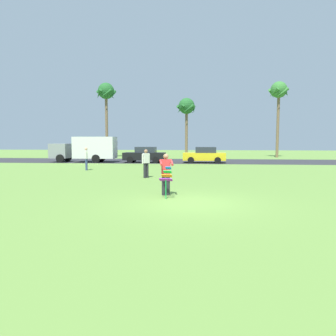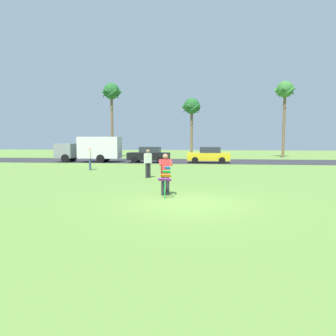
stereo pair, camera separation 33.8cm
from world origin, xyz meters
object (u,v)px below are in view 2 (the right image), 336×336
at_px(kite_held, 166,177).
at_px(parked_car_black, 149,155).
at_px(palm_tree_centre_far, 285,93).
at_px(palm_tree_right_near, 192,108).
at_px(parked_car_yellow, 209,155).
at_px(palm_tree_left_near, 112,95).
at_px(person_walker_far, 90,158).
at_px(parked_truck_grey_van, 92,149).
at_px(person_walker_near, 148,163).
at_px(person_kite_flyer, 165,173).

height_order(kite_held, parked_car_black, parked_car_black).
xyz_separation_m(kite_held, palm_tree_centre_far, (11.75, 30.21, 7.46)).
bearing_deg(palm_tree_right_near, parked_car_yellow, -78.29).
relative_size(palm_tree_right_near, palm_tree_centre_far, 0.79).
distance_m(palm_tree_left_near, person_walker_far, 19.31).
xyz_separation_m(parked_truck_grey_van, parked_car_yellow, (12.05, -0.00, -0.64)).
relative_size(parked_car_black, person_walker_near, 2.46).
relative_size(palm_tree_right_near, person_walker_near, 4.52).
xyz_separation_m(parked_truck_grey_van, person_walker_far, (2.91, -8.47, -0.48)).
height_order(parked_truck_grey_van, palm_tree_centre_far, palm_tree_centre_far).
height_order(person_kite_flyer, kite_held, person_kite_flyer).
bearing_deg(palm_tree_right_near, palm_tree_left_near, -173.06).
bearing_deg(palm_tree_right_near, palm_tree_centre_far, 2.21).
relative_size(person_kite_flyer, palm_tree_centre_far, 0.18).
xyz_separation_m(person_kite_flyer, palm_tree_left_near, (-10.52, 27.84, 7.25)).
bearing_deg(parked_car_black, person_walker_near, -80.30).
distance_m(person_kite_flyer, palm_tree_centre_far, 32.69).
xyz_separation_m(parked_car_black, palm_tree_right_near, (3.91, 10.36, 5.68)).
bearing_deg(palm_tree_right_near, person_walker_near, -94.23).
distance_m(parked_truck_grey_van, palm_tree_right_near, 15.19).
relative_size(person_kite_flyer, palm_tree_right_near, 0.22).
distance_m(kite_held, person_walker_near, 6.82).
xyz_separation_m(palm_tree_left_near, person_walker_near, (8.73, -21.93, -7.26)).
bearing_deg(parked_car_black, palm_tree_centre_far, 34.37).
bearing_deg(person_walker_near, person_walker_far, 140.39).
bearing_deg(person_walker_far, palm_tree_centre_far, 45.57).
bearing_deg(parked_car_black, kite_held, -78.13).
relative_size(person_kite_flyer, person_walker_near, 1.00).
xyz_separation_m(parked_car_black, palm_tree_left_near, (-6.54, 9.09, 7.42)).
height_order(parked_truck_grey_van, parked_car_yellow, parked_truck_grey_van).
xyz_separation_m(palm_tree_centre_far, person_walker_far, (-18.91, -19.29, -7.37)).
bearing_deg(parked_truck_grey_van, parked_car_black, -0.01).
distance_m(person_kite_flyer, parked_car_yellow, 18.86).
xyz_separation_m(kite_held, parked_car_black, (-4.08, 19.39, -0.07)).
bearing_deg(kite_held, palm_tree_right_near, 90.32).
height_order(palm_tree_centre_far, person_walker_far, palm_tree_centre_far).
distance_m(person_walker_near, person_walker_far, 6.86).
bearing_deg(kite_held, person_walker_far, 123.25).
distance_m(parked_car_yellow, palm_tree_left_near, 17.22).
height_order(palm_tree_left_near, person_walker_near, palm_tree_left_near).
relative_size(parked_car_yellow, person_walker_near, 2.45).
distance_m(person_kite_flyer, palm_tree_left_near, 30.63).
relative_size(kite_held, palm_tree_left_near, 0.13).
distance_m(kite_held, palm_tree_centre_far, 33.27).
bearing_deg(person_walker_near, parked_car_black, 99.70).
bearing_deg(palm_tree_centre_far, parked_truck_grey_van, -153.61).
bearing_deg(palm_tree_left_near, kite_held, -69.56).
xyz_separation_m(person_kite_flyer, parked_car_yellow, (2.08, 18.75, -0.18)).
distance_m(kite_held, parked_truck_grey_van, 21.86).
xyz_separation_m(kite_held, parked_car_yellow, (1.98, 19.39, -0.07)).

